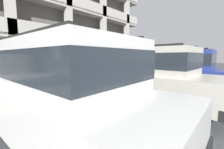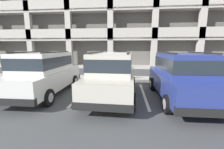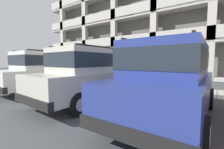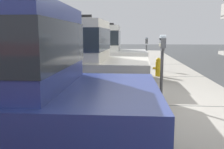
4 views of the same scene
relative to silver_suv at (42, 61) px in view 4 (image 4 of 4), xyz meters
name	(u,v)px [view 4 (image 4 of 4)]	position (x,y,z in m)	size (l,w,h in m)	color
ground_plane	(146,112)	(-0.04, 2.34, -1.14)	(80.00, 80.00, 0.10)	#444749
sidewalk	(206,109)	(-0.04, 3.64, -1.03)	(40.00, 2.20, 0.12)	#ADA89E
parking_stall_lines	(68,134)	(1.45, 0.94, -1.08)	(12.04, 4.80, 0.01)	silver
silver_suv	(42,61)	(0.00, 0.00, 0.00)	(2.13, 4.84, 2.03)	beige
red_sedan	(79,52)	(-3.26, 0.13, 0.00)	(2.06, 4.80, 2.03)	silver
parking_meter_near	(162,53)	(-0.33, 2.69, 0.18)	(0.35, 0.12, 1.55)	#47474C
parking_meter_far	(146,48)	(-6.29, 2.66, -0.02)	(0.15, 0.12, 1.44)	#595B60
fire_hydrant	(158,67)	(-4.05, 2.99, -0.62)	(0.30, 0.30, 0.70)	gold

